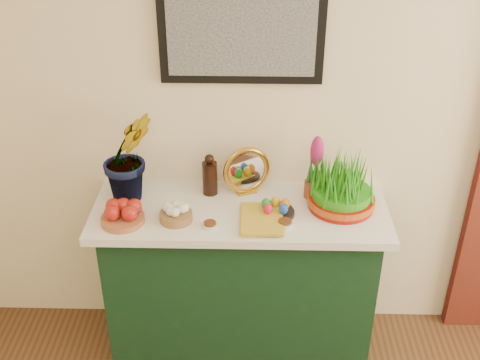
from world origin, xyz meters
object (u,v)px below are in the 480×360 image
hyacinth_green (127,142)px  wheatgrass_sabzeh (342,186)px  sideboard (240,283)px  book (240,219)px  mirror (247,171)px

hyacinth_green → wheatgrass_sabzeh: 1.02m
sideboard → book: bearing=-88.5°
mirror → wheatgrass_sabzeh: wheatgrass_sabzeh is taller
hyacinth_green → sideboard: bearing=-35.9°
hyacinth_green → book: 0.63m
hyacinth_green → mirror: size_ratio=2.48×
mirror → wheatgrass_sabzeh: bearing=-16.1°
wheatgrass_sabzeh → mirror: bearing=163.9°
book → mirror: bearing=84.5°
sideboard → hyacinth_green: bearing=172.2°
mirror → book: (-0.02, -0.27, -0.10)m
book → wheatgrass_sabzeh: wheatgrass_sabzeh is taller
sideboard → book: (0.00, -0.12, 0.48)m
sideboard → wheatgrass_sabzeh: wheatgrass_sabzeh is taller
sideboard → hyacinth_green: 0.93m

